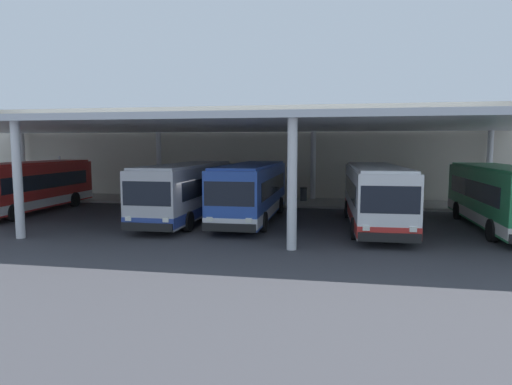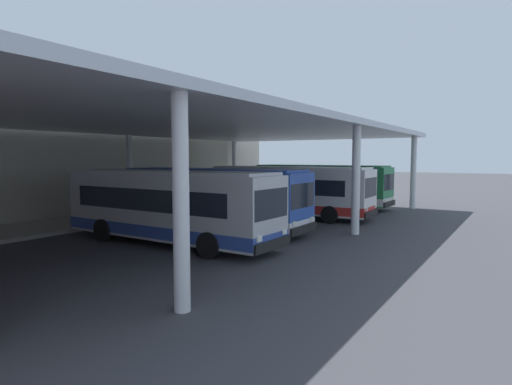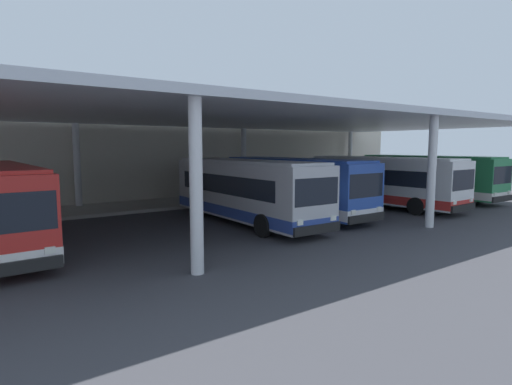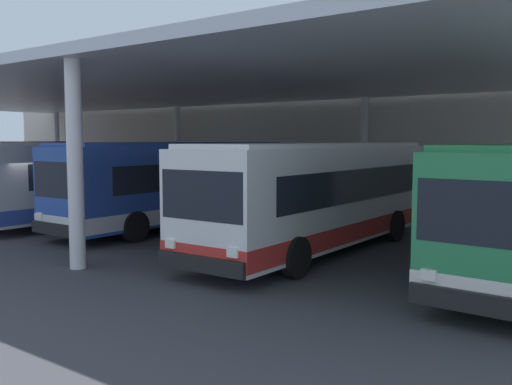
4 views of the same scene
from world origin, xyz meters
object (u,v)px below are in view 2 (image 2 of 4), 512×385
Objects in this scene: bus_middle_bay at (211,198)px; trash_bin at (137,204)px; bus_second_bay at (169,206)px; bus_far_bay at (289,191)px; bench_waiting at (92,210)px; bus_departing at (320,185)px.

bus_middle_bay is 10.75× the size of trash_bin.
bus_middle_bay is at bearing -106.09° from trash_bin.
bus_second_bay is 1.00× the size of bus_far_bay.
bus_far_bay is (6.62, -0.95, 0.00)m from bus_middle_bay.
bus_second_bay is at bearing -104.91° from bench_waiting.
bus_middle_bay is 1.00× the size of bus_far_bay.
bus_second_bay is at bearing -171.42° from bus_middle_bay.
bus_second_bay is at bearing -179.48° from bus_departing.
bus_middle_bay is 6.69m from bus_far_bay.
bus_far_bay reaches higher than bench_waiting.
bus_departing is 5.88× the size of bench_waiting.
bus_departing is at bearing -1.79° from bus_middle_bay.
bench_waiting is at bearing 132.80° from bus_far_bay.
bus_second_bay is at bearing -124.65° from trash_bin.
bus_far_bay is (10.22, -0.40, 0.00)m from bus_second_bay.
bench_waiting is at bearing -175.34° from trash_bin.
bus_middle_bay is at bearing 178.21° from bus_departing.
bus_second_bay is 3.65m from bus_middle_bay.
bus_departing is at bearing 0.52° from bus_second_bay.
bus_second_bay reaches higher than bench_waiting.
bus_departing reaches higher than trash_bin.
bus_second_bay is at bearing 177.74° from bus_far_bay.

